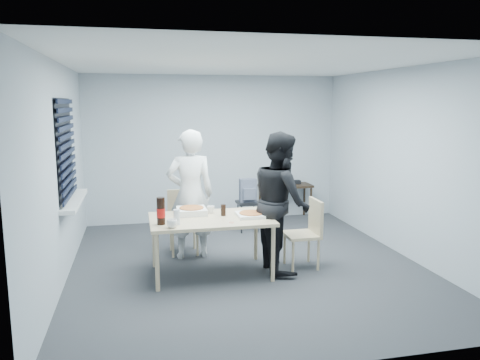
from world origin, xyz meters
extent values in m
plane|color=#303135|center=(0.00, 0.00, 0.00)|extent=(5.00, 5.00, 0.00)
plane|color=white|center=(0.00, 0.00, 2.60)|extent=(5.00, 5.00, 0.00)
plane|color=#ACB4BD|center=(0.00, 2.50, 1.30)|extent=(4.50, 0.00, 4.50)
plane|color=#ACB4BD|center=(0.00, -2.50, 1.30)|extent=(4.50, 0.00, 4.50)
plane|color=#ACB4BD|center=(-2.25, 0.00, 1.30)|extent=(0.00, 5.00, 5.00)
plane|color=#ACB4BD|center=(2.25, 0.00, 1.30)|extent=(0.00, 5.00, 5.00)
plane|color=black|center=(-2.23, 0.40, 1.55)|extent=(0.00, 1.30, 1.30)
cube|color=black|center=(-2.21, 0.40, 1.55)|extent=(0.04, 1.30, 1.25)
cube|color=silver|center=(-2.16, 0.40, 0.89)|extent=(0.18, 1.42, 0.05)
cube|color=#C6B989|center=(-0.50, -0.23, 0.70)|extent=(1.48, 0.94, 0.04)
cylinder|color=#C6B989|center=(-1.18, -0.64, 0.34)|extent=(0.05, 0.05, 0.68)
cylinder|color=#C6B989|center=(-1.18, 0.18, 0.34)|extent=(0.05, 0.05, 0.68)
cylinder|color=#C6B989|center=(0.18, -0.64, 0.34)|extent=(0.05, 0.05, 0.68)
cylinder|color=#C6B989|center=(0.18, 0.18, 0.34)|extent=(0.05, 0.05, 0.68)
cube|color=#C6B989|center=(-0.75, 0.67, 0.43)|extent=(0.42, 0.42, 0.04)
cube|color=#C6B989|center=(-0.75, 0.86, 0.67)|extent=(0.42, 0.04, 0.44)
cylinder|color=#C6B989|center=(-0.92, 0.50, 0.21)|extent=(0.03, 0.03, 0.41)
cylinder|color=#C6B989|center=(-0.92, 0.84, 0.21)|extent=(0.03, 0.03, 0.41)
cylinder|color=#C6B989|center=(-0.58, 0.50, 0.21)|extent=(0.03, 0.03, 0.41)
cylinder|color=#C6B989|center=(-0.58, 0.84, 0.21)|extent=(0.03, 0.03, 0.41)
cube|color=#C6B989|center=(0.68, -0.24, 0.43)|extent=(0.42, 0.42, 0.04)
cube|color=#C6B989|center=(0.87, -0.24, 0.67)|extent=(0.04, 0.42, 0.44)
cylinder|color=#C6B989|center=(0.51, -0.41, 0.21)|extent=(0.03, 0.03, 0.41)
cylinder|color=#C6B989|center=(0.51, -0.07, 0.21)|extent=(0.03, 0.03, 0.41)
cylinder|color=#C6B989|center=(0.85, -0.41, 0.21)|extent=(0.03, 0.03, 0.41)
cylinder|color=#C6B989|center=(0.85, -0.07, 0.21)|extent=(0.03, 0.03, 0.41)
imported|color=silver|center=(-0.67, 0.48, 0.89)|extent=(0.65, 0.42, 1.77)
imported|color=black|center=(0.40, -0.23, 0.89)|extent=(0.47, 0.86, 1.77)
cube|color=#2E2114|center=(1.28, 2.28, 0.61)|extent=(0.95, 0.42, 0.04)
cylinder|color=#2E2114|center=(0.85, 2.11, 0.30)|extent=(0.04, 0.04, 0.59)
cylinder|color=#2E2114|center=(0.85, 2.45, 0.30)|extent=(0.04, 0.04, 0.59)
cylinder|color=#2E2114|center=(1.72, 2.11, 0.30)|extent=(0.04, 0.04, 0.59)
cylinder|color=#2E2114|center=(1.72, 2.45, 0.30)|extent=(0.04, 0.04, 0.59)
cube|color=black|center=(0.42, 1.62, 0.48)|extent=(0.36, 0.36, 0.04)
cylinder|color=black|center=(0.28, 1.48, 0.23)|extent=(0.04, 0.04, 0.46)
cylinder|color=black|center=(0.28, 1.76, 0.23)|extent=(0.04, 0.04, 0.46)
cylinder|color=black|center=(0.55, 1.48, 0.23)|extent=(0.04, 0.04, 0.46)
cylinder|color=black|center=(0.55, 1.76, 0.23)|extent=(0.04, 0.04, 0.46)
cube|color=slate|center=(0.42, 1.62, 0.69)|extent=(0.27, 0.15, 0.38)
cube|color=slate|center=(0.42, 1.52, 0.64)|extent=(0.20, 0.05, 0.18)
cube|color=white|center=(-0.71, 0.02, 0.74)|extent=(0.36, 0.36, 0.04)
cube|color=white|center=(-0.71, 0.02, 0.78)|extent=(0.36, 0.36, 0.04)
cylinder|color=#CC7F38|center=(-0.71, 0.02, 0.80)|extent=(0.31, 0.31, 0.01)
cube|color=white|center=(0.01, -0.27, 0.74)|extent=(0.36, 0.36, 0.04)
cylinder|color=#CC7F38|center=(0.01, -0.27, 0.77)|extent=(0.31, 0.31, 0.01)
imported|color=white|center=(-1.00, -0.60, 0.77)|extent=(0.17, 0.17, 0.10)
imported|color=white|center=(-0.46, 0.02, 0.77)|extent=(0.10, 0.10, 0.09)
cylinder|color=black|center=(-0.33, -0.15, 0.79)|extent=(0.08, 0.08, 0.14)
cylinder|color=black|center=(-1.11, -0.42, 0.88)|extent=(0.10, 0.10, 0.32)
cylinder|color=red|center=(-1.11, -0.42, 0.86)|extent=(0.10, 0.10, 0.11)
cylinder|color=silver|center=(-0.94, -0.47, 0.81)|extent=(0.08, 0.08, 0.18)
torus|color=red|center=(-0.30, -0.51, 0.72)|extent=(0.07, 0.07, 0.00)
cube|color=white|center=(1.13, 2.27, 0.64)|extent=(0.27, 0.33, 0.00)
cube|color=black|center=(1.50, 2.32, 0.67)|extent=(0.18, 0.15, 0.07)
camera|label=1|loc=(-1.38, -5.76, 2.12)|focal=35.00mm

